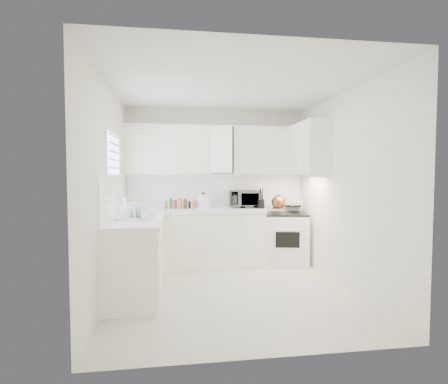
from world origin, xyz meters
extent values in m
plane|color=white|center=(0.00, 0.00, 0.00)|extent=(3.20, 3.20, 0.00)
plane|color=white|center=(0.00, 0.00, 2.60)|extent=(3.20, 3.20, 0.00)
plane|color=white|center=(0.00, 1.60, 1.30)|extent=(3.00, 0.00, 3.00)
plane|color=white|center=(0.00, -1.60, 1.30)|extent=(3.00, 0.00, 3.00)
plane|color=white|center=(-1.50, 0.00, 1.30)|extent=(0.00, 3.20, 3.20)
plane|color=white|center=(1.50, 0.00, 1.30)|extent=(0.00, 3.20, 3.20)
cube|color=white|center=(-0.39, 1.29, 0.93)|extent=(2.24, 0.64, 0.05)
cube|color=white|center=(-1.19, 0.20, 0.93)|extent=(0.64, 1.62, 0.05)
cube|color=white|center=(0.00, 1.59, 1.23)|extent=(2.98, 0.02, 0.55)
cube|color=white|center=(-1.49, 0.20, 1.23)|extent=(0.02, 1.60, 0.55)
imported|color=gray|center=(0.46, 1.42, 1.12)|extent=(0.52, 0.30, 0.35)
cylinder|color=white|center=(-0.15, 1.45, 1.08)|extent=(0.12, 0.12, 0.27)
cylinder|color=#9F612B|center=(-0.85, 1.42, 1.02)|extent=(0.06, 0.06, 0.13)
cylinder|color=#286E24|center=(-0.78, 1.33, 1.02)|extent=(0.06, 0.06, 0.13)
cylinder|color=red|center=(-0.70, 1.42, 1.02)|extent=(0.06, 0.06, 0.13)
cylinder|color=gold|center=(-0.62, 1.33, 1.02)|extent=(0.06, 0.06, 0.13)
cylinder|color=#523117|center=(-0.55, 1.42, 1.02)|extent=(0.06, 0.06, 0.13)
cylinder|color=black|center=(-0.47, 1.33, 1.02)|extent=(0.06, 0.06, 0.13)
cylinder|color=#9F612B|center=(-0.40, 1.42, 1.02)|extent=(0.06, 0.06, 0.13)
cylinder|color=#286E24|center=(-0.32, 1.33, 1.02)|extent=(0.06, 0.06, 0.13)
cylinder|color=red|center=(0.58, 1.46, 1.05)|extent=(0.06, 0.06, 0.19)
cylinder|color=gold|center=(0.64, 1.40, 1.05)|extent=(0.06, 0.06, 0.19)
cylinder|color=#523117|center=(0.69, 1.46, 1.05)|extent=(0.06, 0.06, 0.19)
cylinder|color=black|center=(0.74, 1.40, 1.05)|extent=(0.06, 0.06, 0.19)
camera|label=1|loc=(-0.71, -4.30, 1.52)|focal=27.82mm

